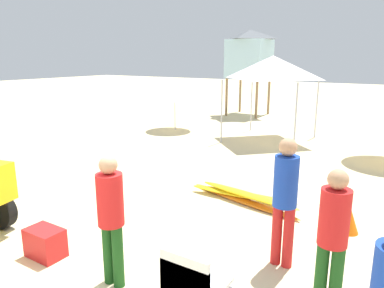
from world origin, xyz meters
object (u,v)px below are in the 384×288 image
object	(u,v)px
lifeguard_tower	(249,54)
cooler_box	(45,243)
lifeguard_near_right	(333,232)
beach_umbrella_mid	(175,91)
popup_canopy	(273,67)
surfboard_pile	(243,197)
lifeguard_near_left	(111,213)
traffic_cone_near	(349,220)
lifeguard_far_right	(285,194)

from	to	relation	value
lifeguard_tower	cooler_box	xyz separation A→B (m)	(2.96, -13.73, -2.73)
lifeguard_near_right	beach_umbrella_mid	world-z (taller)	beach_umbrella_mid
beach_umbrella_mid	popup_canopy	bearing A→B (deg)	4.38
surfboard_pile	lifeguard_near_left	size ratio (longest dim) A/B	1.52
lifeguard_tower	traffic_cone_near	bearing A→B (deg)	-58.58
lifeguard_near_left	cooler_box	bearing A→B (deg)	-177.90
lifeguard_tower	traffic_cone_near	distance (m)	12.74
lifeguard_near_right	surfboard_pile	bearing A→B (deg)	131.58
surfboard_pile	beach_umbrella_mid	size ratio (longest dim) A/B	1.40
popup_canopy	beach_umbrella_mid	bearing A→B (deg)	-175.62
lifeguard_near_left	lifeguard_tower	size ratio (longest dim) A/B	0.41
lifeguard_near_left	traffic_cone_near	size ratio (longest dim) A/B	3.72
lifeguard_near_left	traffic_cone_near	xyz separation A→B (m)	(2.25, 3.05, -0.74)
lifeguard_far_right	traffic_cone_near	world-z (taller)	lifeguard_far_right
lifeguard_near_right	lifeguard_tower	xyz separation A→B (m)	(-6.61, 12.74, 1.99)
lifeguard_near_right	lifeguard_far_right	bearing A→B (deg)	140.52
surfboard_pile	lifeguard_near_right	distance (m)	3.27
popup_canopy	traffic_cone_near	distance (m)	7.17
surfboard_pile	cooler_box	distance (m)	3.70
beach_umbrella_mid	cooler_box	distance (m)	9.51
popup_canopy	lifeguard_tower	distance (m)	5.66
traffic_cone_near	beach_umbrella_mid	bearing A→B (deg)	142.90
surfboard_pile	cooler_box	size ratio (longest dim) A/B	4.73
lifeguard_near_right	cooler_box	world-z (taller)	lifeguard_near_right
surfboard_pile	cooler_box	bearing A→B (deg)	-114.86
lifeguard_far_right	popup_canopy	distance (m)	8.01
popup_canopy	cooler_box	world-z (taller)	popup_canopy
surfboard_pile	lifeguard_near_left	distance (m)	3.43
lifeguard_near_right	cooler_box	xyz separation A→B (m)	(-3.65, -0.99, -0.74)
surfboard_pile	traffic_cone_near	distance (m)	2.00
popup_canopy	beach_umbrella_mid	xyz separation A→B (m)	(-3.76, -0.29, -0.95)
lifeguard_tower	traffic_cone_near	size ratio (longest dim) A/B	9.00
lifeguard_near_right	popup_canopy	size ratio (longest dim) A/B	0.58
beach_umbrella_mid	lifeguard_far_right	bearing A→B (deg)	-46.43
beach_umbrella_mid	traffic_cone_near	world-z (taller)	beach_umbrella_mid
surfboard_pile	traffic_cone_near	world-z (taller)	traffic_cone_near
cooler_box	lifeguard_near_right	bearing A→B (deg)	15.16
popup_canopy	lifeguard_far_right	bearing A→B (deg)	-68.21
cooler_box	lifeguard_far_right	bearing A→B (deg)	28.63
traffic_cone_near	lifeguard_near_left	bearing A→B (deg)	-126.32
beach_umbrella_mid	cooler_box	world-z (taller)	beach_umbrella_mid
cooler_box	traffic_cone_near	bearing A→B (deg)	41.25
popup_canopy	lifeguard_tower	size ratio (longest dim) A/B	0.70
lifeguard_tower	beach_umbrella_mid	xyz separation A→B (m)	(-0.82, -5.10, -1.43)
lifeguard_far_right	lifeguard_tower	distance (m)	13.61
lifeguard_near_left	lifeguard_far_right	bearing A→B (deg)	43.51
surfboard_pile	traffic_cone_near	xyz separation A→B (m)	(1.98, -0.26, 0.11)
lifeguard_far_right	popup_canopy	bearing A→B (deg)	111.79
lifeguard_near_right	traffic_cone_near	world-z (taller)	lifeguard_near_right
beach_umbrella_mid	traffic_cone_near	xyz separation A→B (m)	(7.31, -5.53, -1.28)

